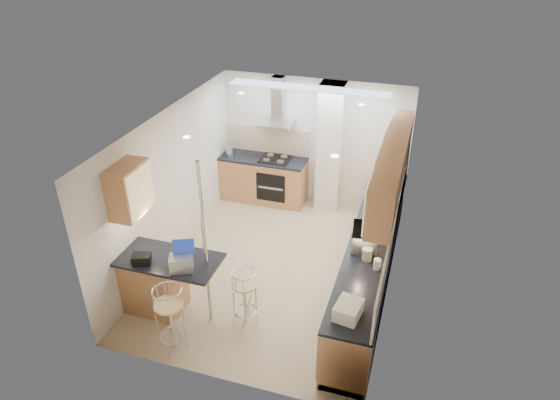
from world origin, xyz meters
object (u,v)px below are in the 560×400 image
(laptop, at_px, (181,263))
(bar_stool_near, at_px, (171,319))
(bread_bin, at_px, (348,310))
(microwave, at_px, (365,238))
(bar_stool_end, at_px, (245,298))

(laptop, bearing_deg, bar_stool_near, -109.66)
(bar_stool_near, relative_size, bread_bin, 2.76)
(microwave, relative_size, bar_stool_near, 0.53)
(bar_stool_near, xyz_separation_m, bar_stool_end, (0.74, 0.74, -0.05))
(bar_stool_end, relative_size, bread_bin, 2.49)
(bar_stool_end, distance_m, bread_bin, 1.66)
(bar_stool_near, height_order, bread_bin, bread_bin)
(microwave, bearing_deg, bar_stool_end, 118.74)
(laptop, distance_m, bread_bin, 2.28)
(bar_stool_near, bearing_deg, laptop, 110.81)
(microwave, distance_m, bar_stool_end, 1.88)
(microwave, xyz_separation_m, bar_stool_near, (-2.19, -1.77, -0.57))
(bar_stool_near, height_order, bar_stool_end, bar_stool_near)
(laptop, height_order, bread_bin, laptop)
(microwave, xyz_separation_m, bar_stool_end, (-1.45, -1.03, -0.62))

